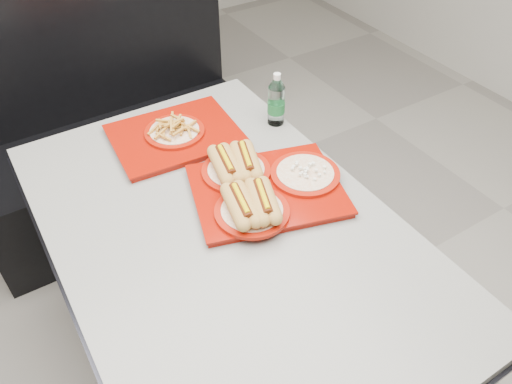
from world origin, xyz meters
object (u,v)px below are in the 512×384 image
booth_bench (114,135)px  tray_far (175,133)px  diner_table (227,263)px  tray_near (261,186)px  water_bottle (276,102)px

booth_bench → tray_far: booth_bench is taller
diner_table → booth_bench: size_ratio=1.05×
diner_table → tray_far: tray_far is taller
tray_near → tray_far: (-0.10, 0.40, -0.01)m
diner_table → tray_far: bearing=82.4°
water_bottle → tray_far: bearing=163.9°
diner_table → water_bottle: (0.41, 0.35, 0.25)m
tray_near → tray_far: tray_near is taller
booth_bench → water_bottle: bearing=-60.9°
booth_bench → tray_near: bearing=-81.3°
tray_near → booth_bench: bearing=98.7°
tray_far → water_bottle: (0.35, -0.10, 0.06)m
tray_near → water_bottle: (0.25, 0.30, 0.05)m
diner_table → tray_near: (0.16, 0.06, 0.20)m
tray_near → tray_far: bearing=103.9°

